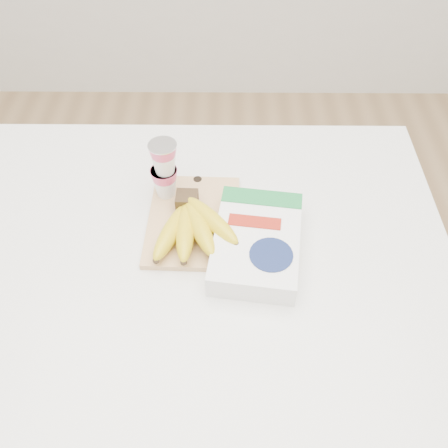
{
  "coord_description": "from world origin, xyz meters",
  "views": [
    {
      "loc": [
        0.15,
        -0.67,
        1.76
      ],
      "look_at": [
        0.14,
        0.03,
        0.98
      ],
      "focal_mm": 40.0,
      "sensor_mm": 36.0,
      "label": 1
    }
  ],
  "objects_px": {
    "cutting_board": "(193,220)",
    "bananas": "(192,225)",
    "yogurt_stack": "(164,168)",
    "cereal_box": "(257,242)",
    "table": "(173,350)"
  },
  "relations": [
    {
      "from": "cutting_board",
      "to": "bananas",
      "type": "height_order",
      "value": "bananas"
    },
    {
      "from": "yogurt_stack",
      "to": "bananas",
      "type": "bearing_deg",
      "value": -62.35
    },
    {
      "from": "bananas",
      "to": "yogurt_stack",
      "type": "relative_size",
      "value": 1.39
    },
    {
      "from": "bananas",
      "to": "cereal_box",
      "type": "xyz_separation_m",
      "value": [
        0.14,
        -0.03,
        -0.01
      ]
    },
    {
      "from": "cutting_board",
      "to": "yogurt_stack",
      "type": "xyz_separation_m",
      "value": [
        -0.06,
        0.08,
        0.08
      ]
    },
    {
      "from": "cutting_board",
      "to": "bananas",
      "type": "distance_m",
      "value": 0.06
    },
    {
      "from": "cutting_board",
      "to": "yogurt_stack",
      "type": "relative_size",
      "value": 1.86
    },
    {
      "from": "table",
      "to": "cutting_board",
      "type": "height_order",
      "value": "cutting_board"
    },
    {
      "from": "cereal_box",
      "to": "yogurt_stack",
      "type": "bearing_deg",
      "value": 149.79
    },
    {
      "from": "yogurt_stack",
      "to": "cereal_box",
      "type": "distance_m",
      "value": 0.26
    },
    {
      "from": "table",
      "to": "bananas",
      "type": "xyz_separation_m",
      "value": [
        0.08,
        0.02,
        0.51
      ]
    },
    {
      "from": "table",
      "to": "yogurt_stack",
      "type": "height_order",
      "value": "yogurt_stack"
    },
    {
      "from": "table",
      "to": "cutting_board",
      "type": "xyz_separation_m",
      "value": [
        0.08,
        0.07,
        0.48
      ]
    },
    {
      "from": "cutting_board",
      "to": "cereal_box",
      "type": "relative_size",
      "value": 0.98
    },
    {
      "from": "bananas",
      "to": "yogurt_stack",
      "type": "height_order",
      "value": "yogurt_stack"
    }
  ]
}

